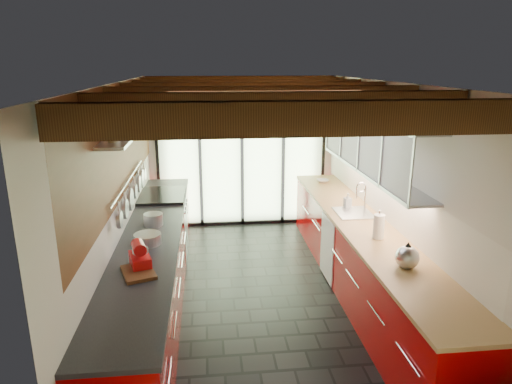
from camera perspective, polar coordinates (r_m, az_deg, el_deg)
ground at (r=5.83m, az=0.49°, el=-13.00°), size 5.50×5.50×0.00m
room_shell at (r=5.23m, az=0.53°, el=3.06°), size 5.50×5.50×5.50m
ceiling_beams at (r=5.49m, az=0.08°, el=12.19°), size 3.14×5.06×4.90m
glass_door at (r=7.87m, az=-1.78°, el=7.45°), size 2.95×0.10×2.90m
left_counter at (r=5.63m, az=-12.67°, el=-9.26°), size 0.68×5.00×0.92m
range_stove at (r=6.96m, az=-11.43°, el=-4.13°), size 0.66×0.90×0.97m
right_counter at (r=5.90m, az=13.02°, el=-8.09°), size 0.68×5.00×0.92m
sink_assembly at (r=6.07m, az=12.23°, el=-2.27°), size 0.45×0.52×0.43m
upper_cabinets_right at (r=5.82m, az=14.38°, el=5.84°), size 0.34×3.00×3.00m
left_wall_fixtures at (r=5.53m, az=-15.21°, el=4.57°), size 0.28×2.60×0.96m
stand_mixer at (r=4.54m, az=-14.30°, el=-7.82°), size 0.25×0.34×0.28m
pot_large at (r=5.64m, az=-12.71°, el=-3.37°), size 0.27×0.27×0.15m
pot_small at (r=5.10m, az=-13.39°, el=-5.72°), size 0.30×0.30×0.11m
cutting_board at (r=4.44m, az=-14.48°, el=-9.70°), size 0.38×0.45×0.03m
kettle at (r=4.62m, az=18.39°, el=-7.59°), size 0.26×0.30×0.27m
paper_towel at (r=5.25m, az=15.09°, el=-4.23°), size 0.16×0.16×0.33m
soap_bottle at (r=6.29m, az=11.38°, el=-1.03°), size 0.10×0.11×0.20m
bowl at (r=7.56m, az=8.32°, el=1.39°), size 0.21×0.21×0.05m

